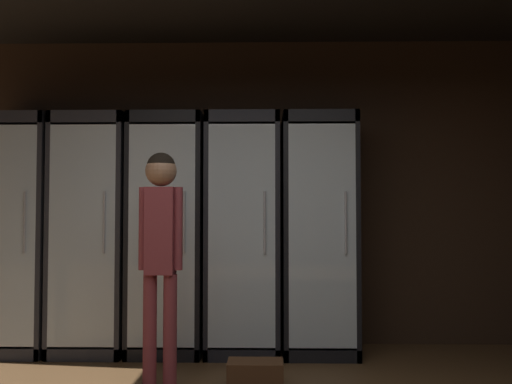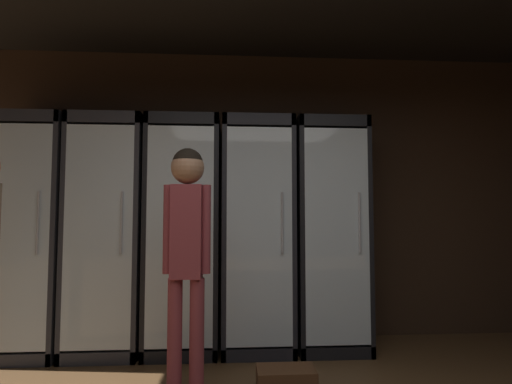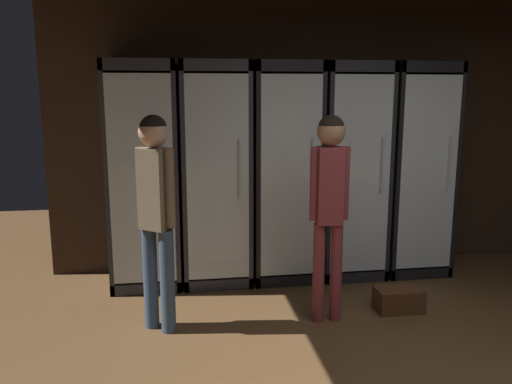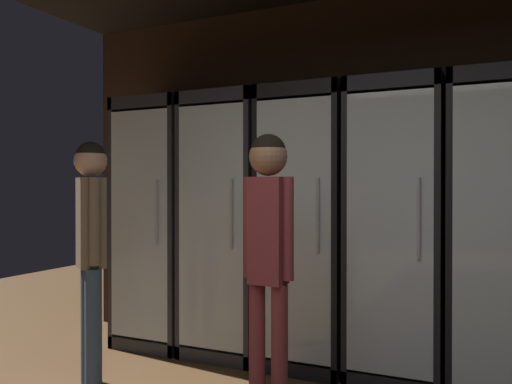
% 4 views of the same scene
% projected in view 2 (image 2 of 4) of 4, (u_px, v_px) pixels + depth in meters
% --- Properties ---
extents(wall_back, '(6.00, 0.06, 2.80)m').
position_uv_depth(wall_back, '(267.00, 194.00, 3.98)').
color(wall_back, '#382619').
rests_on(wall_back, ground).
extents(cooler_far_left, '(0.62, 0.67, 2.04)m').
position_uv_depth(cooler_far_left, '(36.00, 237.00, 3.50)').
color(cooler_far_left, '#2B2B30').
rests_on(cooler_far_left, ground).
extents(cooler_left, '(0.62, 0.67, 2.04)m').
position_uv_depth(cooler_left, '(112.00, 235.00, 3.54)').
color(cooler_left, '#2B2B30').
rests_on(cooler_left, ground).
extents(cooler_center, '(0.62, 0.67, 2.04)m').
position_uv_depth(cooler_center, '(185.00, 236.00, 3.58)').
color(cooler_center, black).
rests_on(cooler_center, ground).
extents(cooler_right, '(0.62, 0.67, 2.04)m').
position_uv_depth(cooler_right, '(257.00, 236.00, 3.62)').
color(cooler_right, black).
rests_on(cooler_right, ground).
extents(cooler_far_right, '(0.62, 0.67, 2.04)m').
position_uv_depth(cooler_far_right, '(327.00, 235.00, 3.66)').
color(cooler_far_right, black).
rests_on(cooler_far_right, ground).
extents(shopper_near, '(0.30, 0.21, 1.60)m').
position_uv_depth(shopper_near, '(187.00, 237.00, 2.50)').
color(shopper_near, brown).
rests_on(shopper_near, ground).
extents(wine_crate_floor, '(0.38, 0.22, 0.19)m').
position_uv_depth(wine_crate_floor, '(285.00, 383.00, 2.56)').
color(wine_crate_floor, '#4C2D19').
rests_on(wine_crate_floor, ground).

